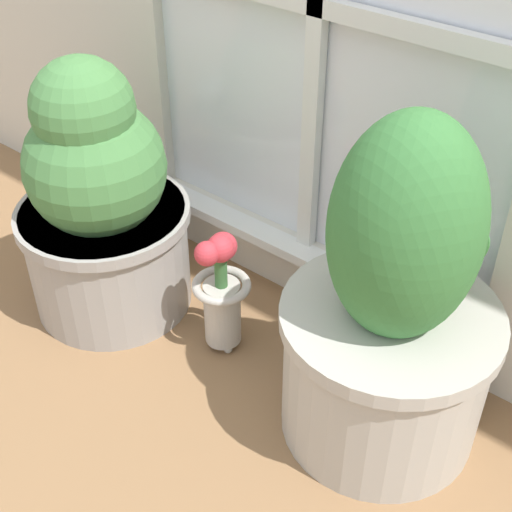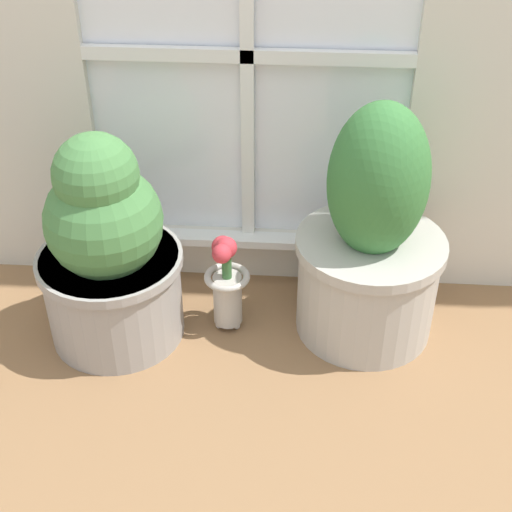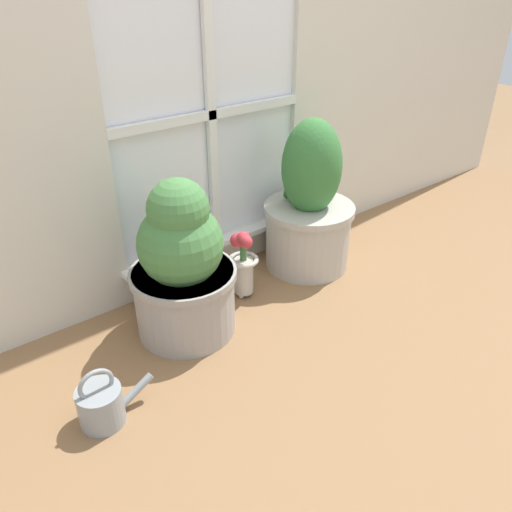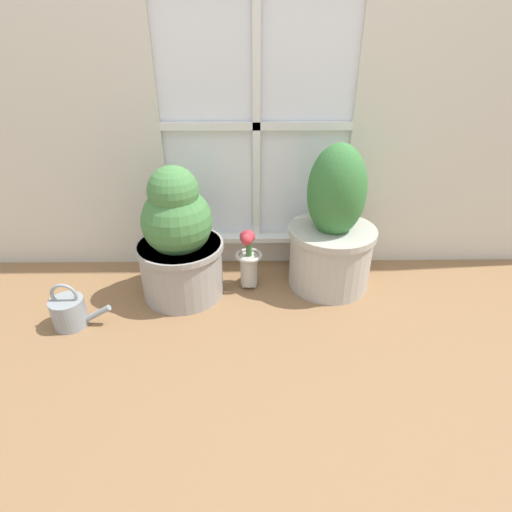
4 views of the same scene
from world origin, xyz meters
TOP-DOWN VIEW (x-y plane):
  - ground_plane at (0.00, 0.00)m, footprint 10.00×10.00m
  - potted_plant_left at (-0.35, 0.34)m, footprint 0.39×0.39m
  - potted_plant_right at (0.35, 0.41)m, footprint 0.40×0.40m
  - flower_vase at (-0.04, 0.39)m, footprint 0.13×0.13m

SIDE VIEW (x-z plane):
  - ground_plane at x=0.00m, z-range 0.00..0.00m
  - flower_vase at x=-0.04m, z-range 0.01..0.31m
  - potted_plant_left at x=-0.35m, z-range -0.03..0.58m
  - potted_plant_right at x=0.35m, z-range -0.06..0.62m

